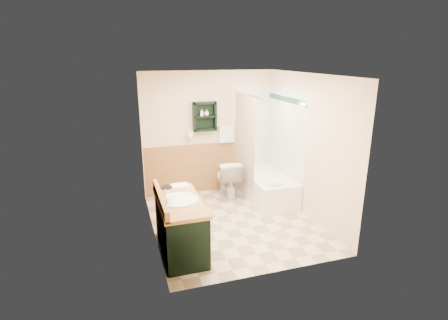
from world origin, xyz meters
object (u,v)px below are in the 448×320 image
at_px(hair_dryer, 189,135).
at_px(bathtub, 266,186).
at_px(wall_shelf, 205,116).
at_px(toilet, 227,179).
at_px(vanity, 181,226).
at_px(soap_bottle_b, 207,113).
at_px(soap_bottle_a, 202,114).
at_px(vanity_book, 162,183).

height_order(hair_dryer, bathtub, hair_dryer).
bearing_deg(wall_shelf, toilet, -44.81).
bearing_deg(wall_shelf, bathtub, -32.33).
height_order(vanity, bathtub, vanity).
bearing_deg(hair_dryer, wall_shelf, -4.76).
xyz_separation_m(bathtub, soap_bottle_b, (-0.99, 0.64, 1.37)).
bearing_deg(toilet, wall_shelf, -40.81).
height_order(toilet, soap_bottle_b, soap_bottle_b).
height_order(wall_shelf, soap_bottle_b, wall_shelf).
relative_size(vanity, soap_bottle_a, 9.37).
xyz_separation_m(soap_bottle_a, soap_bottle_b, (0.09, 0.00, 0.02)).
bearing_deg(toilet, hair_dryer, -25.68).
relative_size(wall_shelf, soap_bottle_a, 4.22).
xyz_separation_m(hair_dryer, soap_bottle_a, (0.25, -0.03, 0.40)).
xyz_separation_m(wall_shelf, soap_bottle_a, (-0.05, -0.01, 0.05)).
xyz_separation_m(bathtub, vanity_book, (-2.08, -0.93, 0.64)).
bearing_deg(vanity, wall_shelf, 66.25).
distance_m(hair_dryer, soap_bottle_a, 0.47).
height_order(soap_bottle_a, soap_bottle_b, soap_bottle_b).
relative_size(hair_dryer, toilet, 0.32).
distance_m(hair_dryer, bathtub, 1.77).
height_order(wall_shelf, vanity, wall_shelf).
bearing_deg(hair_dryer, vanity, -106.12).
distance_m(wall_shelf, vanity, 2.51).
distance_m(hair_dryer, toilet, 1.11).
bearing_deg(bathtub, vanity, -144.19).
distance_m(wall_shelf, hair_dryer, 0.46).
xyz_separation_m(vanity_book, soap_bottle_b, (1.10, 1.57, 0.73)).
relative_size(vanity, bathtub, 0.81).
bearing_deg(soap_bottle_b, soap_bottle_a, 180.00).
bearing_deg(soap_bottle_a, vanity, -112.57).
bearing_deg(vanity, soap_bottle_b, 65.33).
distance_m(vanity_book, soap_bottle_a, 2.00).
distance_m(bathtub, soap_bottle_b, 1.81).
bearing_deg(vanity_book, toilet, 11.88).
bearing_deg(wall_shelf, vanity_book, -123.86).
height_order(vanity, soap_bottle_a, soap_bottle_a).
bearing_deg(wall_shelf, soap_bottle_b, -7.74).
distance_m(bathtub, toilet, 0.76).
distance_m(vanity, soap_bottle_b, 2.54).
bearing_deg(soap_bottle_a, wall_shelf, 5.53).
relative_size(wall_shelf, soap_bottle_b, 4.75).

